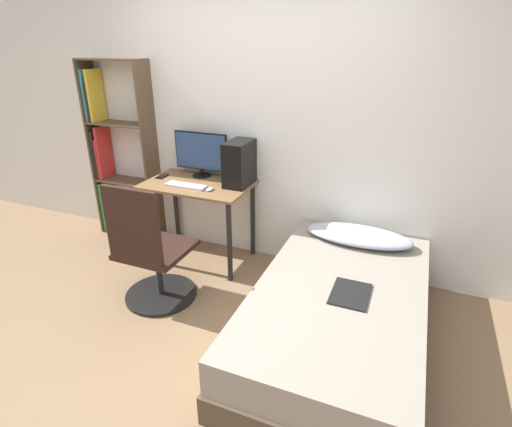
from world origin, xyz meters
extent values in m
plane|color=#846647|center=(0.00, 0.00, 0.00)|extent=(14.00, 14.00, 0.00)
cube|color=silver|center=(0.00, 1.57, 1.25)|extent=(8.00, 0.05, 2.50)
cube|color=brown|center=(-0.52, 1.24, 0.76)|extent=(0.96, 0.61, 0.02)
cylinder|color=black|center=(-0.96, 0.98, 0.37)|extent=(0.04, 0.04, 0.75)
cylinder|color=black|center=(-0.09, 0.98, 0.37)|extent=(0.04, 0.04, 0.75)
cylinder|color=black|center=(-0.96, 1.49, 0.37)|extent=(0.04, 0.04, 0.75)
cylinder|color=black|center=(-0.09, 1.49, 0.37)|extent=(0.04, 0.04, 0.75)
cube|color=brown|center=(-1.82, 1.42, 0.90)|extent=(0.02, 0.24, 1.80)
cube|color=brown|center=(-1.15, 1.42, 0.90)|extent=(0.02, 0.24, 1.80)
cube|color=brown|center=(-1.49, 1.42, 0.01)|extent=(0.66, 0.24, 0.02)
cube|color=brown|center=(-1.49, 1.42, 0.60)|extent=(0.66, 0.24, 0.02)
cube|color=brown|center=(-1.49, 1.42, 1.20)|extent=(0.66, 0.24, 0.02)
cube|color=brown|center=(-1.49, 1.42, 1.80)|extent=(0.66, 0.24, 0.02)
cube|color=green|center=(-1.78, 1.42, 0.29)|extent=(0.04, 0.20, 0.54)
cube|color=red|center=(-1.74, 1.42, 0.24)|extent=(0.02, 0.20, 0.44)
cube|color=orange|center=(-1.72, 1.42, 0.22)|extent=(0.03, 0.20, 0.40)
cube|color=black|center=(-1.79, 1.42, 0.86)|extent=(0.03, 0.20, 0.50)
cube|color=red|center=(-1.76, 1.42, 0.82)|extent=(0.02, 0.20, 0.41)
cube|color=red|center=(-1.73, 1.42, 0.89)|extent=(0.02, 0.20, 0.54)
cube|color=teal|center=(-1.79, 1.42, 1.46)|extent=(0.03, 0.20, 0.49)
cube|color=black|center=(-1.76, 1.42, 1.40)|extent=(0.02, 0.20, 0.38)
cube|color=gold|center=(-1.73, 1.42, 1.46)|extent=(0.03, 0.20, 0.50)
cylinder|color=black|center=(-0.52, 0.54, 0.01)|extent=(0.58, 0.58, 0.03)
cylinder|color=black|center=(-0.52, 0.54, 0.23)|extent=(0.05, 0.05, 0.39)
cube|color=black|center=(-0.52, 0.54, 0.44)|extent=(0.51, 0.51, 0.04)
cube|color=black|center=(-0.52, 0.31, 0.75)|extent=(0.46, 0.04, 0.57)
cube|color=#4C3D2D|center=(0.94, 0.57, 0.10)|extent=(1.12, 1.94, 0.20)
cube|color=gray|center=(0.94, 0.57, 0.32)|extent=(1.09, 1.91, 0.24)
ellipsoid|color=#B2B7C6|center=(0.94, 1.28, 0.50)|extent=(0.85, 0.36, 0.11)
cube|color=black|center=(1.01, 0.51, 0.45)|extent=(0.24, 0.32, 0.01)
cylinder|color=black|center=(-0.59, 1.44, 0.77)|extent=(0.18, 0.18, 0.01)
cylinder|color=black|center=(-0.59, 1.44, 0.81)|extent=(0.04, 0.04, 0.06)
cube|color=black|center=(-0.59, 1.44, 1.01)|extent=(0.54, 0.01, 0.35)
cube|color=navy|center=(-0.59, 1.44, 1.01)|extent=(0.52, 0.01, 0.33)
cube|color=silver|center=(-0.57, 1.11, 0.78)|extent=(0.38, 0.11, 0.02)
cube|color=black|center=(-0.16, 1.35, 0.96)|extent=(0.19, 0.34, 0.39)
ellipsoid|color=silver|center=(-0.33, 1.11, 0.78)|extent=(0.06, 0.09, 0.02)
cube|color=black|center=(-0.93, 1.27, 0.77)|extent=(0.07, 0.14, 0.01)
camera|label=1|loc=(1.27, -1.72, 1.97)|focal=28.00mm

